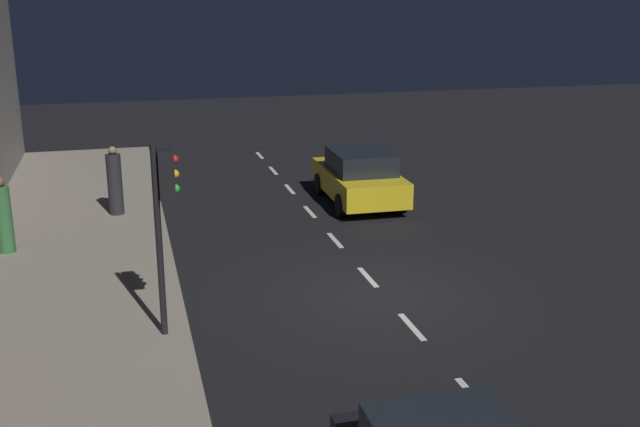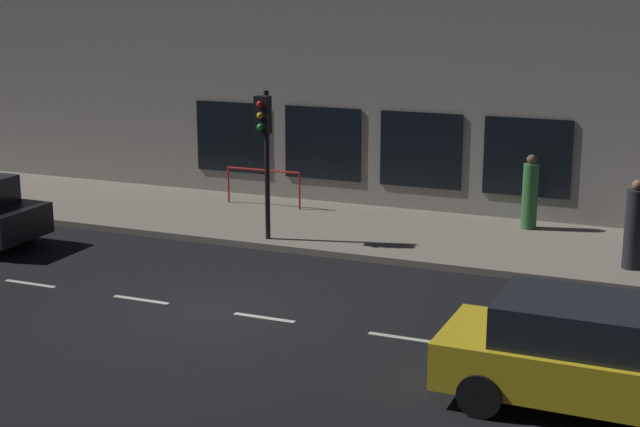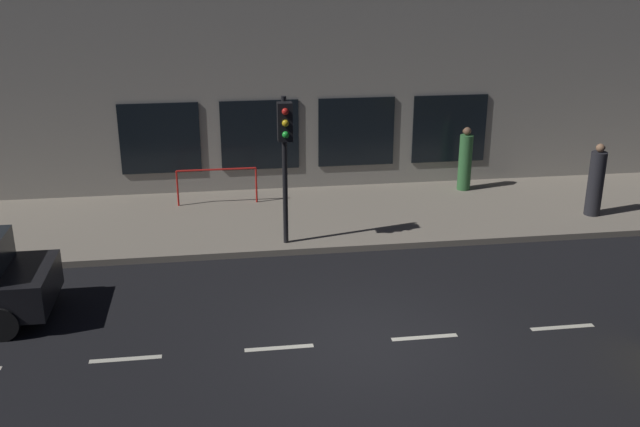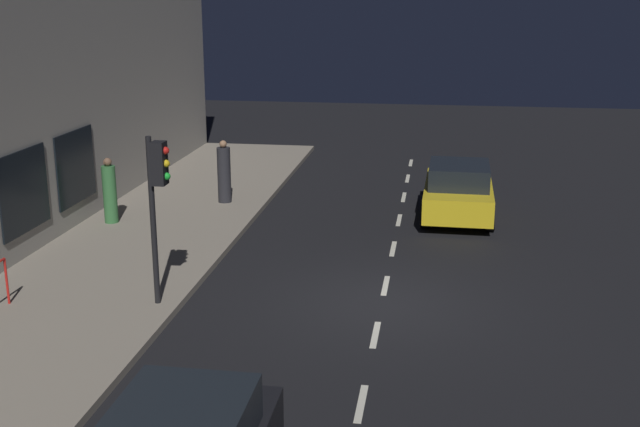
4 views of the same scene
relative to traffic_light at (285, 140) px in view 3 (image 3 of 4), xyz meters
The scene contains 8 objects.
ground_plane 5.15m from the traffic_light, 166.41° to the right, with size 60.00×60.00×0.00m, color black.
sidewalk 3.35m from the traffic_light, 28.30° to the right, with size 4.50×32.00×0.15m.
building_facade 4.84m from the traffic_light, 13.09° to the right, with size 0.65×32.00×8.22m.
lane_centre_line 5.44m from the traffic_light, 154.66° to the right, with size 0.12×27.20×0.01m.
traffic_light is the anchor object (origin of this frame).
pedestrian_0 8.12m from the traffic_light, 83.48° to the right, with size 0.43×0.43×1.86m.
pedestrian_1 6.52m from the traffic_light, 57.74° to the right, with size 0.48×0.48×1.78m.
red_railing 3.85m from the traffic_light, 26.45° to the left, with size 0.05×2.11×0.97m.
Camera 3 is at (-10.99, 2.45, 6.49)m, focal length 40.67 mm.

